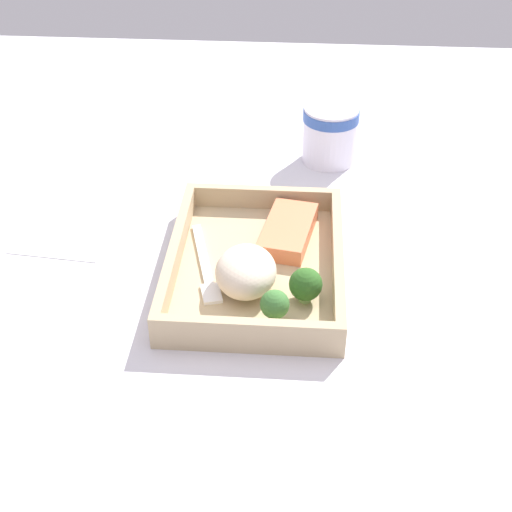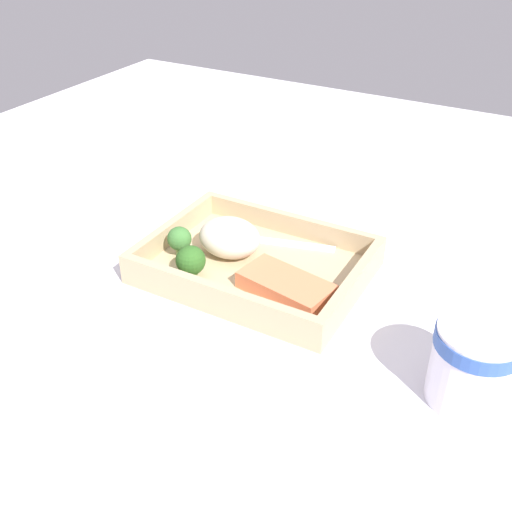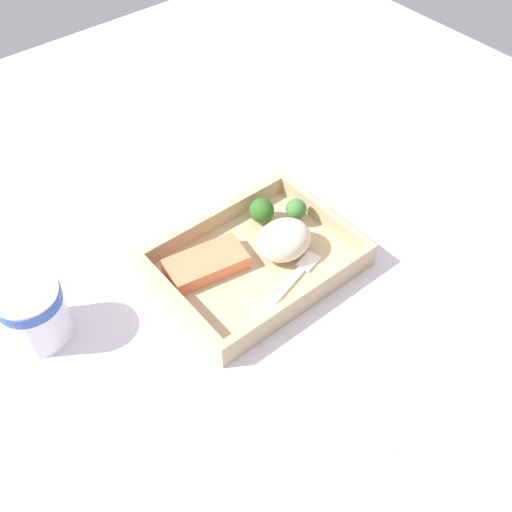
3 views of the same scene
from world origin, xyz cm
name	(u,v)px [view 3 (image 3 of 3)]	position (x,y,z in cm)	size (l,w,h in cm)	color
ground_plane	(256,273)	(0.00, 0.00, -1.00)	(160.00, 160.00, 2.00)	silver
takeout_tray	(256,266)	(0.00, 0.00, 0.60)	(28.07, 20.95, 1.20)	tan
tray_rim	(256,256)	(0.00, 0.00, 2.69)	(28.07, 20.95, 2.99)	tan
salmon_fillet	(206,264)	(-6.21, 3.67, 2.30)	(11.43, 5.75, 2.20)	#EF7D51
mashed_potatoes	(284,240)	(4.50, -0.85, 3.76)	(8.55, 7.09, 5.12)	beige
broccoli_floret_1	(296,210)	(10.13, 2.76, 3.71)	(3.26, 3.26, 4.26)	#769B54
broccoli_floret_2	(262,211)	(6.08, 6.06, 3.47)	(3.84, 3.84, 4.27)	#7AA05E
fork	(289,284)	(1.01, -6.09, 1.42)	(15.69, 5.69, 0.44)	white
paper_cup	(33,311)	(-29.37, 9.20, 4.91)	(8.43, 8.43, 8.79)	white
receipt_slip	(360,412)	(-4.92, -25.85, 0.12)	(7.32, 12.08, 0.24)	white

